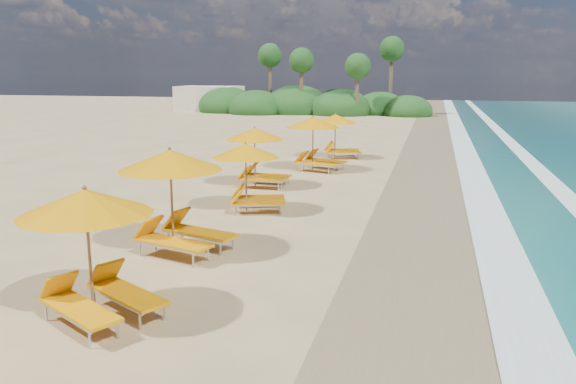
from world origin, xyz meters
TOP-DOWN VIEW (x-y plane):
  - ground at (0.00, 0.00)m, footprint 160.00×160.00m
  - wet_sand at (4.00, 0.00)m, footprint 4.00×160.00m
  - surf_foam at (6.70, 0.00)m, footprint 4.00×160.00m
  - station_2 at (-1.99, -6.09)m, footprint 3.25×3.25m
  - station_3 at (-2.24, -2.14)m, footprint 3.29×3.19m
  - station_4 at (-1.82, 2.36)m, footprint 2.84×2.77m
  - station_5 at (-2.78, 6.24)m, footprint 2.53×2.34m
  - station_6 at (-1.39, 10.47)m, footprint 3.15×3.07m
  - station_7 at (-1.05, 14.51)m, footprint 2.92×2.84m
  - treeline at (-9.94, 45.51)m, footprint 25.80×8.80m
  - beach_building at (-22.00, 48.00)m, footprint 7.00×5.00m

SIDE VIEW (x-z plane):
  - ground at x=0.00m, z-range 0.00..0.00m
  - wet_sand at x=4.00m, z-range 0.00..0.01m
  - surf_foam at x=6.70m, z-range 0.02..0.03m
  - treeline at x=-9.94m, z-range -3.87..5.86m
  - station_4 at x=-1.82m, z-range 0.14..2.38m
  - station_7 at x=-1.05m, z-range 0.14..2.47m
  - station_5 at x=-2.78m, z-range 0.14..2.50m
  - station_2 at x=-1.99m, z-range 0.15..2.59m
  - station_6 at x=-1.39m, z-range 0.15..2.64m
  - beach_building at x=-22.00m, z-range 0.00..2.80m
  - station_3 at x=-2.24m, z-range 0.16..2.78m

